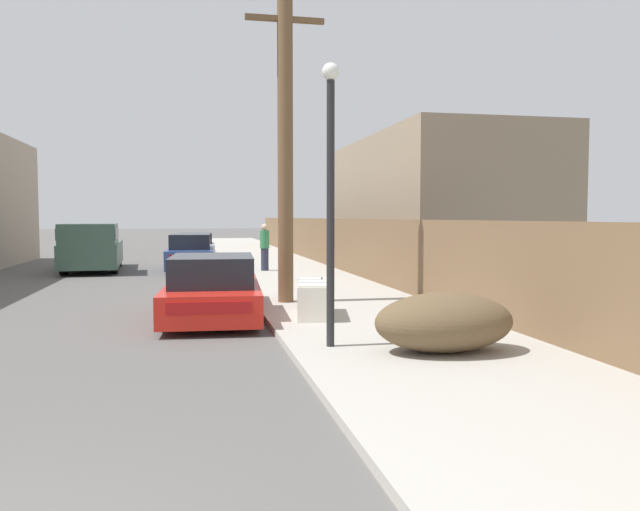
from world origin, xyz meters
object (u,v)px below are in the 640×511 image
Objects in this scene: brush_pile at (444,322)px; pedestrian at (265,247)px; parked_sports_car_red at (213,290)px; car_parked_far at (196,247)px; street_lamp at (331,182)px; pickup_truck at (92,247)px; utility_pole at (285,143)px; car_parked_mid at (191,254)px; discarded_fridge at (314,299)px.

pedestrian is (-0.95, 14.26, 0.44)m from brush_pile.
parked_sports_car_red is 1.04× the size of car_parked_far.
parked_sports_car_red is 4.57m from street_lamp.
pickup_truck reaches higher than brush_pile.
street_lamp is at bearing -83.93° from car_parked_far.
utility_pole reaches higher than car_parked_far.
pickup_truck is 12.56m from utility_pole.
car_parked_far is 16.97m from utility_pole.
pickup_truck reaches higher than car_parked_mid.
car_parked_far is 2.21× the size of brush_pile.
pickup_truck is at bearing 160.44° from pedestrian.
car_parked_mid reaches higher than discarded_fridge.
pedestrian is at bearing 99.41° from discarded_fridge.
pickup_truck is (-3.95, -5.81, 0.30)m from car_parked_far.
pickup_truck reaches higher than car_parked_far.
parked_sports_car_red is 1.12× the size of street_lamp.
car_parked_far is at bearing 94.33° from parked_sports_car_red.
car_parked_far is 2.69× the size of pedestrian.
street_lamp is 13.67m from pedestrian.
street_lamp reaches higher than parked_sports_car_red.
parked_sports_car_red is at bearing -88.12° from car_parked_far.
discarded_fridge is 1.05× the size of pedestrian.
parked_sports_car_red reaches higher than brush_pile.
parked_sports_car_red is at bearing 125.26° from brush_pile.
pickup_truck is at bearing 126.10° from discarded_fridge.
pickup_truck is at bearing -122.90° from car_parked_far.
parked_sports_car_red is 0.82× the size of pickup_truck.
car_parked_mid reaches higher than car_parked_far.
brush_pile is (7.30, -16.52, -0.37)m from pickup_truck.
street_lamp is at bearing 106.26° from pickup_truck.
brush_pile is 1.22× the size of pedestrian.
parked_sports_car_red is 11.74m from car_parked_mid.
discarded_fridge is at bearing -82.24° from car_parked_far.
utility_pole is at bearing -93.43° from pedestrian.
car_parked_far is at bearing 98.53° from brush_pile.
car_parked_far is (-0.18, 17.86, 0.03)m from parked_sports_car_red.
utility_pole reaches higher than discarded_fridge.
discarded_fridge is at bearing 83.83° from street_lamp.
discarded_fridge is 0.39× the size of car_parked_far.
pedestrian reaches higher than car_parked_far.
brush_pile is at bearing -86.19° from pedestrian.
pickup_truck is 18.06m from brush_pile.
street_lamp is (2.07, -15.50, 1.95)m from car_parked_mid.
car_parked_mid is 0.62× the size of utility_pole.
discarded_fridge is at bearing -91.49° from pedestrian.
car_parked_far is at bearing 89.57° from car_parked_mid.
car_parked_far reaches higher than parked_sports_car_red.
pickup_truck is at bearing 113.84° from brush_pile.
car_parked_mid is (-0.44, 11.73, 0.07)m from parked_sports_car_red.
car_parked_far reaches higher than brush_pile.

